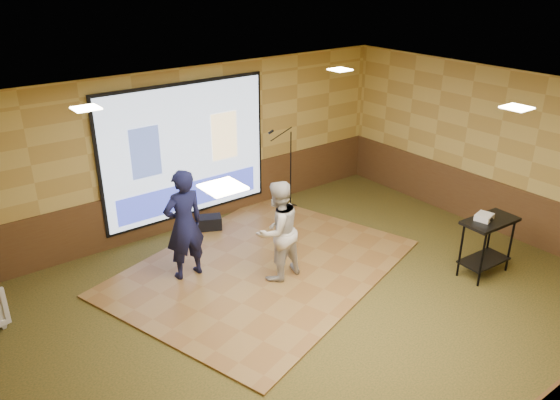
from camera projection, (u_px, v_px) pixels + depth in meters
ground at (305, 308)px, 8.04m from camera, size 9.00×9.00×0.00m
room_shell at (308, 175)px, 7.20m from camera, size 9.04×7.04×3.02m
wainscot_back at (189, 202)px, 10.39m from camera, size 9.00×0.04×0.95m
wainscot_right at (488, 203)px, 10.33m from camera, size 0.04×7.00×0.95m
projector_screen at (187, 153)px, 9.95m from camera, size 3.32×0.06×2.52m
downlight_nw at (86, 108)px, 6.94m from camera, size 0.32×0.32×0.02m
downlight_ne at (340, 70)px, 9.37m from camera, size 0.32×0.32×0.02m
downlight_sw at (223, 187)px, 4.53m from camera, size 0.32×0.32×0.02m
downlight_se at (517, 108)px, 6.97m from camera, size 0.32×0.32×0.02m
dance_floor at (263, 267)px, 9.07m from camera, size 5.50×4.78×0.03m
player_left at (184, 225)px, 8.46m from camera, size 0.66×0.43×1.81m
player_right at (278, 231)px, 8.45m from camera, size 0.84×0.68×1.63m
av_table at (488, 236)px, 8.66m from camera, size 0.92×0.48×0.97m
projector at (484, 217)px, 8.53m from camera, size 0.32×0.28×0.09m
mic_stand at (288, 186)px, 11.07m from camera, size 0.69×0.28×1.75m
duffel_bag at (209, 223)px, 10.30m from camera, size 0.53×0.46×0.28m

